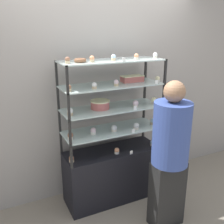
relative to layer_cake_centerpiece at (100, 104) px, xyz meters
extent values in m
plane|color=gray|center=(0.14, -0.02, -1.24)|extent=(20.00, 20.00, 0.00)
cube|color=gray|center=(0.14, 0.34, 0.06)|extent=(8.00, 0.05, 2.60)
cube|color=black|center=(0.14, -0.02, -0.91)|extent=(1.15, 0.42, 0.65)
cube|color=black|center=(-0.42, 0.18, -0.45)|extent=(0.02, 0.02, 0.27)
cube|color=black|center=(0.70, 0.18, -0.45)|extent=(0.02, 0.02, 0.27)
cube|color=black|center=(-0.42, -0.22, -0.45)|extent=(0.02, 0.02, 0.27)
cube|color=black|center=(0.70, -0.22, -0.45)|extent=(0.02, 0.02, 0.27)
cube|color=#B2C6C1|center=(0.14, -0.02, -0.32)|extent=(1.15, 0.42, 0.01)
cube|color=black|center=(-0.42, 0.18, -0.18)|extent=(0.02, 0.02, 0.27)
cube|color=black|center=(0.70, 0.18, -0.18)|extent=(0.02, 0.02, 0.27)
cube|color=black|center=(-0.42, -0.22, -0.18)|extent=(0.02, 0.02, 0.27)
cube|color=black|center=(0.70, -0.22, -0.18)|extent=(0.02, 0.02, 0.27)
cube|color=#B2C6C1|center=(0.14, -0.02, -0.05)|extent=(1.15, 0.42, 0.01)
cube|color=black|center=(-0.42, 0.18, 0.09)|extent=(0.02, 0.02, 0.27)
cube|color=black|center=(0.70, 0.18, 0.09)|extent=(0.02, 0.02, 0.27)
cube|color=black|center=(-0.42, -0.22, 0.09)|extent=(0.02, 0.02, 0.27)
cube|color=black|center=(0.70, -0.22, 0.09)|extent=(0.02, 0.02, 0.27)
cube|color=#B2C6C1|center=(0.14, -0.02, 0.21)|extent=(1.15, 0.42, 0.01)
cube|color=black|center=(-0.42, 0.18, 0.35)|extent=(0.02, 0.02, 0.27)
cube|color=black|center=(0.70, 0.18, 0.35)|extent=(0.02, 0.02, 0.27)
cube|color=black|center=(-0.42, -0.22, 0.35)|extent=(0.02, 0.02, 0.27)
cube|color=black|center=(0.70, -0.22, 0.35)|extent=(0.02, 0.02, 0.27)
cube|color=#B2C6C1|center=(0.14, -0.02, 0.48)|extent=(1.15, 0.42, 0.01)
cylinder|color=#C66660|center=(0.00, 0.00, -0.01)|extent=(0.21, 0.21, 0.08)
cylinder|color=#F4EAB2|center=(0.00, 0.00, 0.04)|extent=(0.21, 0.21, 0.01)
cube|color=#C66660|center=(0.41, 0.02, 0.25)|extent=(0.26, 0.12, 0.06)
cube|color=#F4EAB2|center=(0.41, 0.02, 0.29)|extent=(0.26, 0.12, 0.01)
cylinder|color=#CCB28C|center=(-0.38, -0.09, -0.57)|extent=(0.06, 0.06, 0.03)
sphere|color=#8C5B42|center=(-0.38, -0.09, -0.54)|extent=(0.06, 0.06, 0.06)
cylinder|color=white|center=(0.15, -0.12, -0.57)|extent=(0.06, 0.06, 0.03)
sphere|color=#E5996B|center=(0.15, -0.12, -0.54)|extent=(0.06, 0.06, 0.06)
cylinder|color=beige|center=(0.65, -0.12, -0.57)|extent=(0.06, 0.06, 0.03)
sphere|color=silver|center=(0.65, -0.12, -0.54)|extent=(0.06, 0.06, 0.06)
cube|color=white|center=(0.29, -0.21, -0.56)|extent=(0.04, 0.00, 0.04)
cylinder|color=beige|center=(-0.38, -0.09, -0.30)|extent=(0.06, 0.06, 0.03)
sphere|color=#8C5B42|center=(-0.38, -0.09, -0.27)|extent=(0.06, 0.06, 0.06)
cylinder|color=white|center=(-0.11, -0.06, -0.30)|extent=(0.06, 0.06, 0.03)
sphere|color=silver|center=(-0.11, -0.06, -0.27)|extent=(0.06, 0.06, 0.06)
cylinder|color=beige|center=(0.13, -0.09, -0.30)|extent=(0.06, 0.06, 0.03)
sphere|color=white|center=(0.13, -0.09, -0.27)|extent=(0.06, 0.06, 0.06)
cylinder|color=beige|center=(0.40, -0.14, -0.30)|extent=(0.06, 0.06, 0.03)
sphere|color=white|center=(0.40, -0.14, -0.27)|extent=(0.06, 0.06, 0.06)
cylinder|color=#CCB28C|center=(0.66, -0.08, -0.30)|extent=(0.06, 0.06, 0.03)
sphere|color=silver|center=(0.66, -0.08, -0.27)|extent=(0.06, 0.06, 0.06)
cube|color=white|center=(0.31, -0.21, -0.29)|extent=(0.04, 0.00, 0.04)
cylinder|color=#CCB28C|center=(-0.37, -0.08, -0.03)|extent=(0.06, 0.06, 0.03)
sphere|color=white|center=(-0.37, -0.08, 0.00)|extent=(0.07, 0.07, 0.07)
cylinder|color=beige|center=(0.39, -0.12, -0.03)|extent=(0.06, 0.06, 0.03)
sphere|color=silver|center=(0.39, -0.12, 0.00)|extent=(0.07, 0.07, 0.07)
cylinder|color=beige|center=(0.65, -0.10, -0.03)|extent=(0.06, 0.06, 0.03)
sphere|color=#F4EAB2|center=(0.65, -0.10, 0.00)|extent=(0.07, 0.07, 0.07)
cube|color=white|center=(0.33, -0.21, -0.03)|extent=(0.04, 0.00, 0.04)
cylinder|color=#CCB28C|center=(-0.39, -0.13, 0.23)|extent=(0.05, 0.05, 0.03)
sphere|color=#8C5B42|center=(-0.39, -0.13, 0.26)|extent=(0.05, 0.05, 0.05)
cylinder|color=#CCB28C|center=(-0.12, -0.14, 0.23)|extent=(0.05, 0.05, 0.03)
sphere|color=white|center=(-0.12, -0.14, 0.26)|extent=(0.05, 0.05, 0.05)
cylinder|color=#CCB28C|center=(0.15, -0.11, 0.23)|extent=(0.05, 0.05, 0.03)
sphere|color=silver|center=(0.15, -0.11, 0.26)|extent=(0.05, 0.05, 0.05)
cylinder|color=white|center=(0.67, -0.13, 0.23)|extent=(0.05, 0.05, 0.03)
sphere|color=#F4EAB2|center=(0.67, -0.13, 0.26)|extent=(0.05, 0.05, 0.05)
cube|color=white|center=(0.59, -0.21, 0.24)|extent=(0.04, 0.00, 0.04)
cylinder|color=#CCB28C|center=(-0.38, -0.10, 0.50)|extent=(0.05, 0.05, 0.03)
sphere|color=#8C5B42|center=(-0.38, -0.10, 0.53)|extent=(0.05, 0.05, 0.05)
cylinder|color=#CCB28C|center=(-0.12, -0.10, 0.50)|extent=(0.05, 0.05, 0.03)
sphere|color=#E5996B|center=(-0.12, -0.10, 0.53)|extent=(0.05, 0.05, 0.05)
cylinder|color=#CCB28C|center=(0.13, -0.07, 0.50)|extent=(0.05, 0.05, 0.03)
sphere|color=silver|center=(0.13, -0.07, 0.53)|extent=(0.05, 0.05, 0.05)
cylinder|color=beige|center=(0.39, -0.11, 0.50)|extent=(0.05, 0.05, 0.03)
sphere|color=#E5996B|center=(0.39, -0.11, 0.53)|extent=(0.05, 0.05, 0.05)
cylinder|color=beige|center=(0.65, -0.08, 0.50)|extent=(0.05, 0.05, 0.03)
sphere|color=white|center=(0.65, -0.08, 0.53)|extent=(0.05, 0.05, 0.05)
cube|color=white|center=(0.18, -0.21, 0.51)|extent=(0.04, 0.00, 0.04)
torus|color=brown|center=(-0.23, -0.06, 0.51)|extent=(0.12, 0.12, 0.04)
cube|color=black|center=(0.46, -0.69, -0.87)|extent=(0.35, 0.19, 0.74)
cylinder|color=#33478C|center=(0.46, -0.69, -0.18)|extent=(0.37, 0.37, 0.64)
sphere|color=#936B4C|center=(0.46, -0.69, 0.25)|extent=(0.21, 0.21, 0.21)
camera|label=1|loc=(-1.10, -2.58, 0.82)|focal=42.00mm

